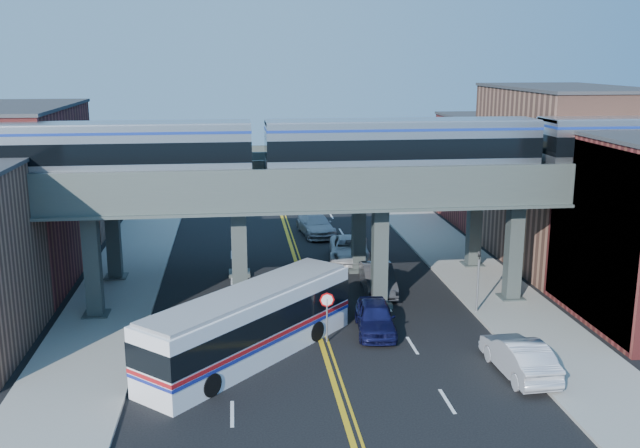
% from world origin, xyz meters
% --- Properties ---
extents(ground, '(120.00, 120.00, 0.00)m').
position_xyz_m(ground, '(0.00, 0.00, 0.00)').
color(ground, black).
rests_on(ground, ground).
extents(sidewalk_west, '(5.00, 70.00, 0.16)m').
position_xyz_m(sidewalk_west, '(-11.50, 10.00, 0.08)').
color(sidewalk_west, gray).
rests_on(sidewalk_west, ground).
extents(sidewalk_east, '(5.00, 70.00, 0.16)m').
position_xyz_m(sidewalk_east, '(11.50, 10.00, 0.08)').
color(sidewalk_east, gray).
rests_on(sidewalk_east, ground).
extents(building_west_b, '(8.00, 14.00, 11.00)m').
position_xyz_m(building_west_b, '(-18.50, 16.00, 5.50)').
color(building_west_b, maroon).
rests_on(building_west_b, ground).
extents(building_west_c, '(8.00, 10.00, 8.00)m').
position_xyz_m(building_west_c, '(-18.50, 29.00, 4.00)').
color(building_west_c, '#885846').
rests_on(building_west_c, ground).
extents(building_east_b, '(8.00, 14.00, 12.00)m').
position_xyz_m(building_east_b, '(18.50, 16.00, 6.00)').
color(building_east_b, '#885846').
rests_on(building_east_b, ground).
extents(building_east_c, '(8.00, 10.00, 9.00)m').
position_xyz_m(building_east_c, '(18.50, 29.00, 4.50)').
color(building_east_c, maroon).
rests_on(building_east_c, ground).
extents(mural_panel, '(0.10, 9.50, 9.50)m').
position_xyz_m(mural_panel, '(14.55, 4.00, 4.75)').
color(mural_panel, teal).
rests_on(mural_panel, ground).
extents(elevated_viaduct_near, '(52.00, 3.60, 7.40)m').
position_xyz_m(elevated_viaduct_near, '(0.00, 8.00, 6.47)').
color(elevated_viaduct_near, '#3C4544').
rests_on(elevated_viaduct_near, ground).
extents(elevated_viaduct_far, '(52.00, 3.60, 7.40)m').
position_xyz_m(elevated_viaduct_far, '(0.00, 15.00, 6.47)').
color(elevated_viaduct_far, '#3C4544').
rests_on(elevated_viaduct_far, ground).
extents(transit_train, '(46.87, 2.94, 3.42)m').
position_xyz_m(transit_train, '(5.12, 8.00, 9.25)').
color(transit_train, black).
rests_on(transit_train, elevated_viaduct_near).
extents(stop_sign, '(0.76, 0.09, 2.63)m').
position_xyz_m(stop_sign, '(0.30, 3.00, 1.76)').
color(stop_sign, slate).
rests_on(stop_sign, ground).
extents(traffic_signal, '(0.15, 0.18, 4.10)m').
position_xyz_m(traffic_signal, '(9.20, 6.00, 2.30)').
color(traffic_signal, slate).
rests_on(traffic_signal, ground).
extents(transit_bus, '(10.63, 11.12, 3.25)m').
position_xyz_m(transit_bus, '(-3.58, 1.49, 1.67)').
color(transit_bus, white).
rests_on(transit_bus, ground).
extents(car_lane_a, '(2.41, 5.01, 1.65)m').
position_xyz_m(car_lane_a, '(2.99, 4.01, 0.82)').
color(car_lane_a, '#11133E').
rests_on(car_lane_a, ground).
extents(car_lane_b, '(2.12, 5.30, 1.71)m').
position_xyz_m(car_lane_b, '(4.42, 10.43, 0.86)').
color(car_lane_b, '#343437').
rests_on(car_lane_b, ground).
extents(car_lane_c, '(3.49, 6.26, 1.66)m').
position_xyz_m(car_lane_c, '(3.79, 17.54, 0.83)').
color(car_lane_c, '#BDBEC0').
rests_on(car_lane_c, ground).
extents(car_lane_d, '(3.05, 6.03, 1.68)m').
position_xyz_m(car_lane_d, '(2.28, 25.35, 0.84)').
color(car_lane_d, '#A9A9AE').
rests_on(car_lane_d, ground).
extents(car_parked_curb, '(2.06, 5.30, 1.72)m').
position_xyz_m(car_parked_curb, '(8.50, -1.79, 0.86)').
color(car_parked_curb, silver).
rests_on(car_parked_curb, ground).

